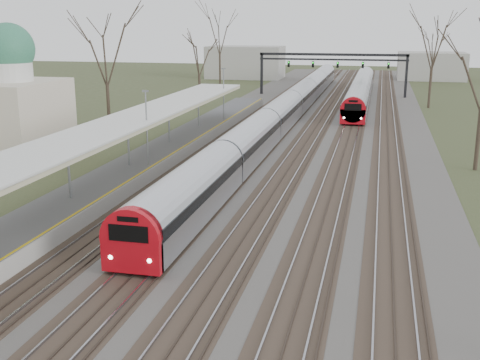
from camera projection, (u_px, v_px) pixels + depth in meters
The scene contains 7 objects.
track_bed at pixel (306, 131), 58.26m from camera, with size 24.00×160.00×0.22m.
platform at pixel (149, 161), 43.70m from camera, with size 3.50×69.00×1.00m, color #9E9B93.
canopy at pixel (121, 125), 38.58m from camera, with size 4.10×50.00×3.11m.
signal_gantry at pixel (333, 62), 85.29m from camera, with size 21.00×0.59×6.08m.
tree_west_far at pixel (105, 49), 53.42m from camera, with size 5.50×5.50×11.33m.
train_near at pixel (291, 104), 66.64m from camera, with size 2.62×90.21×3.05m.
train_far at pixel (361, 89), 81.59m from camera, with size 2.62×45.21×3.05m.
Camera 1 is at (7.04, -2.51, 10.27)m, focal length 45.00 mm.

